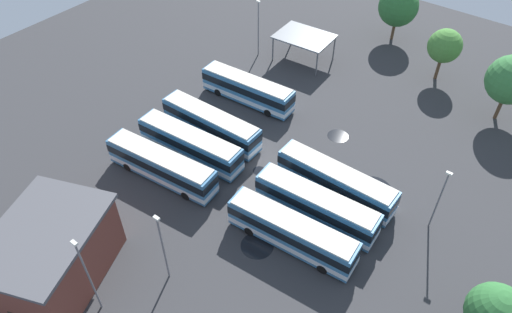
# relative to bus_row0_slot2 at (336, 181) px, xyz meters

# --- Properties ---
(ground_plane) EXTENTS (97.07, 97.07, 0.00)m
(ground_plane) POSITION_rel_bus_row0_slot2_xyz_m (8.21, 0.40, -1.78)
(ground_plane) COLOR #333335
(bus_row0_slot2) EXTENTS (12.79, 2.69, 3.36)m
(bus_row0_slot2) POSITION_rel_bus_row0_slot2_xyz_m (0.00, 0.00, 0.00)
(bus_row0_slot2) COLOR teal
(bus_row0_slot2) RESTS_ON ground_plane
(bus_row0_slot3) EXTENTS (12.66, 3.36, 3.36)m
(bus_row0_slot3) POSITION_rel_bus_row0_slot2_xyz_m (-0.13, 3.94, -0.00)
(bus_row0_slot3) COLOR teal
(bus_row0_slot3) RESTS_ON ground_plane
(bus_row0_slot4) EXTENTS (12.76, 3.60, 3.36)m
(bus_row0_slot4) POSITION_rel_bus_row0_slot2_xyz_m (-0.08, 8.06, -0.00)
(bus_row0_slot4) COLOR teal
(bus_row0_slot4) RESTS_ON ground_plane
(bus_row1_slot0) EXTENTS (12.64, 3.37, 3.36)m
(bus_row1_slot0) POSITION_rel_bus_row0_slot2_xyz_m (17.02, -7.12, -0.00)
(bus_row1_slot0) COLOR teal
(bus_row1_slot0) RESTS_ON ground_plane
(bus_row1_slot2) EXTENTS (12.90, 2.80, 3.36)m
(bus_row1_slot2) POSITION_rel_bus_row0_slot2_xyz_m (16.17, 0.82, 0.00)
(bus_row1_slot2) COLOR teal
(bus_row1_slot2) RESTS_ON ground_plane
(bus_row1_slot3) EXTENTS (12.92, 3.50, 3.36)m
(bus_row1_slot3) POSITION_rel_bus_row0_slot2_xyz_m (15.67, 4.84, -0.00)
(bus_row1_slot3) COLOR teal
(bus_row1_slot3) RESTS_ON ground_plane
(bus_row1_slot4) EXTENTS (13.08, 3.87, 3.36)m
(bus_row1_slot4) POSITION_rel_bus_row0_slot2_xyz_m (15.73, 9.17, 0.00)
(bus_row1_slot4) COLOR teal
(bus_row1_slot4) RESTS_ON ground_plane
(depot_building) EXTENTS (11.38, 13.05, 6.26)m
(depot_building) POSITION_rel_bus_row0_slot2_xyz_m (14.19, 23.31, 1.36)
(depot_building) COLOR brown
(depot_building) RESTS_ON ground_plane
(maintenance_shelter) EXTENTS (7.96, 6.16, 3.81)m
(maintenance_shelter) POSITION_rel_bus_row0_slot2_xyz_m (16.83, -19.66, 1.81)
(maintenance_shelter) COLOR slate
(maintenance_shelter) RESTS_ON ground_plane
(lamp_post_mid_lot) EXTENTS (0.56, 0.28, 9.01)m
(lamp_post_mid_lot) POSITION_rel_bus_row0_slot2_xyz_m (8.93, 23.12, 3.14)
(lamp_post_mid_lot) COLOR slate
(lamp_post_mid_lot) RESTS_ON ground_plane
(lamp_post_near_entrance) EXTENTS (0.56, 0.28, 8.27)m
(lamp_post_near_entrance) POSITION_rel_bus_row0_slot2_xyz_m (22.73, -16.85, 2.77)
(lamp_post_near_entrance) COLOR slate
(lamp_post_near_entrance) RESTS_ON ground_plane
(lamp_post_by_building) EXTENTS (0.56, 0.28, 7.39)m
(lamp_post_by_building) POSITION_rel_bus_row0_slot2_xyz_m (-9.56, -1.89, 2.32)
(lamp_post_by_building) COLOR slate
(lamp_post_by_building) RESTS_ON ground_plane
(lamp_post_far_corner) EXTENTS (0.56, 0.28, 8.16)m
(lamp_post_far_corner) POSITION_rel_bus_row0_slot2_xyz_m (6.52, 17.51, 2.71)
(lamp_post_far_corner) COLOR slate
(lamp_post_far_corner) RESTS_ON ground_plane
(tree_northeast) EXTENTS (5.77, 5.77, 8.49)m
(tree_northeast) POSITION_rel_bus_row0_slot2_xyz_m (-9.34, -22.92, 3.81)
(tree_northeast) COLOR brown
(tree_northeast) RESTS_ON ground_plane
(tree_east_edge) EXTENTS (4.45, 4.45, 6.93)m
(tree_east_edge) POSITION_rel_bus_row0_slot2_xyz_m (-17.22, 7.03, 2.90)
(tree_east_edge) COLOR brown
(tree_east_edge) RESTS_ON ground_plane
(tree_northwest) EXTENTS (4.41, 4.41, 7.19)m
(tree_northwest) POSITION_rel_bus_row0_slot2_xyz_m (-0.10, -26.74, 3.18)
(tree_northwest) COLOR brown
(tree_northwest) RESTS_ON ground_plane
(tree_north_edge) EXTENTS (5.77, 5.77, 8.17)m
(tree_north_edge) POSITION_rel_bus_row0_slot2_xyz_m (9.32, -32.85, 3.49)
(tree_north_edge) COLOR brown
(tree_north_edge) RESTS_ON ground_plane
(puddle_centre_drain) EXTENTS (1.42, 1.42, 0.01)m
(puddle_centre_drain) POSITION_rel_bus_row0_slot2_xyz_m (8.16, 2.12, -1.78)
(puddle_centre_drain) COLOR black
(puddle_centre_drain) RESTS_ON ground_plane
(puddle_front_lane) EXTENTS (2.50, 2.50, 0.01)m
(puddle_front_lane) POSITION_rel_bus_row0_slot2_xyz_m (4.28, -8.17, -1.78)
(puddle_front_lane) COLOR black
(puddle_front_lane) RESTS_ON ground_plane
(puddle_between_rows) EXTENTS (3.78, 3.78, 0.01)m
(puddle_between_rows) POSITION_rel_bus_row0_slot2_xyz_m (18.36, -9.83, -1.78)
(puddle_between_rows) COLOR black
(puddle_between_rows) RESTS_ON ground_plane
(puddle_back_corner) EXTENTS (4.05, 4.05, 0.01)m
(puddle_back_corner) POSITION_rel_bus_row0_slot2_xyz_m (-3.02, -2.91, -1.78)
(puddle_back_corner) COLOR black
(puddle_back_corner) RESTS_ON ground_plane
(puddle_near_shelter) EXTENTS (3.14, 3.14, 0.01)m
(puddle_near_shelter) POSITION_rel_bus_row0_slot2_xyz_m (2.29, 10.17, -1.78)
(puddle_near_shelter) COLOR black
(puddle_near_shelter) RESTS_ON ground_plane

